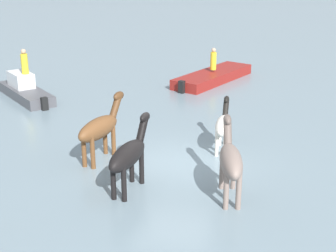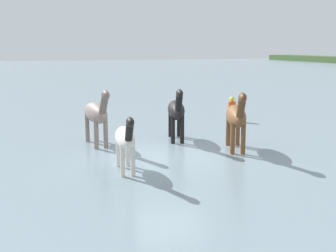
# 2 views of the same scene
# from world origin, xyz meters

# --- Properties ---
(ground_plane) EXTENTS (187.43, 187.43, 0.00)m
(ground_plane) POSITION_xyz_m (0.00, 0.00, 0.00)
(ground_plane) COLOR gray
(horse_dun_straggler) EXTENTS (2.19, 0.66, 1.70)m
(horse_dun_straggler) POSITION_xyz_m (1.46, -1.61, 0.93)
(horse_dun_straggler) COLOR silver
(horse_dun_straggler) RESTS_ON ground_plane
(horse_rear_stallion) EXTENTS (2.63, 1.28, 2.06)m
(horse_rear_stallion) POSITION_xyz_m (0.15, 2.43, 1.14)
(horse_rear_stallion) COLOR brown
(horse_rear_stallion) RESTS_ON ground_plane
(horse_lead) EXTENTS (2.59, 1.08, 2.01)m
(horse_lead) POSITION_xyz_m (-1.92, 1.06, 1.11)
(horse_lead) COLOR black
(horse_lead) RESTS_ON ground_plane
(horse_mid_herd) EXTENTS (2.65, 0.81, 2.05)m
(horse_mid_herd) POSITION_xyz_m (-2.04, -1.83, 1.13)
(horse_mid_herd) COLOR gray
(horse_mid_herd) RESTS_ON ground_plane
(buoy_channel_marker) EXTENTS (0.36, 0.36, 1.14)m
(buoy_channel_marker) POSITION_xyz_m (-5.07, 4.90, 0.51)
(buoy_channel_marker) COLOR #E54C19
(buoy_channel_marker) RESTS_ON ground_plane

